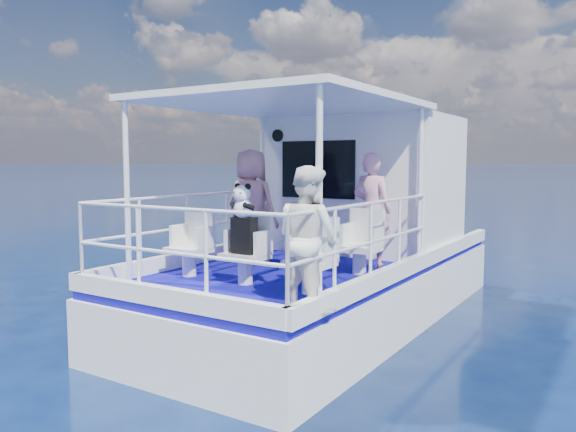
% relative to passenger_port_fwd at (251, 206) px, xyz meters
% --- Properties ---
extents(ground, '(2000.00, 2000.00, 0.00)m').
position_rel_passenger_port_fwd_xyz_m(ground, '(0.82, -0.15, -1.73)').
color(ground, '#08153C').
rests_on(ground, ground).
extents(hull, '(3.00, 7.00, 1.60)m').
position_rel_passenger_port_fwd_xyz_m(hull, '(0.82, 0.85, -1.73)').
color(hull, white).
rests_on(hull, ground).
extents(deck, '(2.90, 6.90, 0.10)m').
position_rel_passenger_port_fwd_xyz_m(deck, '(0.82, 0.85, -0.88)').
color(deck, '#100A8D').
rests_on(deck, hull).
extents(cabin, '(2.85, 2.00, 2.20)m').
position_rel_passenger_port_fwd_xyz_m(cabin, '(0.82, 2.15, 0.27)').
color(cabin, white).
rests_on(cabin, deck).
extents(canopy, '(3.00, 3.20, 0.08)m').
position_rel_passenger_port_fwd_xyz_m(canopy, '(0.82, -0.35, 1.41)').
color(canopy, white).
rests_on(canopy, cabin).
extents(canopy_posts, '(2.77, 2.97, 2.20)m').
position_rel_passenger_port_fwd_xyz_m(canopy_posts, '(0.82, -0.40, 0.27)').
color(canopy_posts, white).
rests_on(canopy_posts, deck).
extents(railings, '(2.84, 3.59, 1.00)m').
position_rel_passenger_port_fwd_xyz_m(railings, '(0.82, -0.73, -0.33)').
color(railings, white).
rests_on(railings, deck).
extents(seat_port_fwd, '(0.48, 0.46, 0.38)m').
position_rel_passenger_port_fwd_xyz_m(seat_port_fwd, '(-0.08, 0.05, -0.64)').
color(seat_port_fwd, silver).
rests_on(seat_port_fwd, deck).
extents(seat_center_fwd, '(0.48, 0.46, 0.38)m').
position_rel_passenger_port_fwd_xyz_m(seat_center_fwd, '(0.82, 0.05, -0.64)').
color(seat_center_fwd, silver).
rests_on(seat_center_fwd, deck).
extents(seat_stbd_fwd, '(0.48, 0.46, 0.38)m').
position_rel_passenger_port_fwd_xyz_m(seat_stbd_fwd, '(1.72, 0.05, -0.64)').
color(seat_stbd_fwd, silver).
rests_on(seat_stbd_fwd, deck).
extents(seat_port_aft, '(0.48, 0.46, 0.38)m').
position_rel_passenger_port_fwd_xyz_m(seat_port_aft, '(-0.08, -1.25, -0.64)').
color(seat_port_aft, silver).
rests_on(seat_port_aft, deck).
extents(seat_center_aft, '(0.48, 0.46, 0.38)m').
position_rel_passenger_port_fwd_xyz_m(seat_center_aft, '(0.82, -1.25, -0.64)').
color(seat_center_aft, silver).
rests_on(seat_center_aft, deck).
extents(seat_stbd_aft, '(0.48, 0.46, 0.38)m').
position_rel_passenger_port_fwd_xyz_m(seat_stbd_aft, '(1.72, -1.25, -0.64)').
color(seat_stbd_aft, silver).
rests_on(seat_stbd_aft, deck).
extents(passenger_port_fwd, '(0.65, 0.49, 1.65)m').
position_rel_passenger_port_fwd_xyz_m(passenger_port_fwd, '(0.00, 0.00, 0.00)').
color(passenger_port_fwd, tan).
rests_on(passenger_port_fwd, deck).
extents(passenger_stbd_fwd, '(0.62, 0.45, 1.60)m').
position_rel_passenger_port_fwd_xyz_m(passenger_stbd_fwd, '(1.64, 0.61, -0.03)').
color(passenger_stbd_fwd, pink).
rests_on(passenger_stbd_fwd, deck).
extents(passenger_stbd_aft, '(0.82, 0.72, 1.43)m').
position_rel_passenger_port_fwd_xyz_m(passenger_stbd_aft, '(2.07, -1.89, -0.11)').
color(passenger_stbd_aft, white).
rests_on(passenger_stbd_aft, deck).
extents(backpack_port, '(0.33, 0.19, 0.43)m').
position_rel_passenger_port_fwd_xyz_m(backpack_port, '(-0.04, -0.04, -0.23)').
color(backpack_port, black).
rests_on(backpack_port, seat_port_fwd).
extents(backpack_center, '(0.29, 0.16, 0.43)m').
position_rel_passenger_port_fwd_xyz_m(backpack_center, '(0.85, -1.31, -0.23)').
color(backpack_center, black).
rests_on(backpack_center, seat_center_aft).
extents(compact_camera, '(0.10, 0.06, 0.06)m').
position_rel_passenger_port_fwd_xyz_m(compact_camera, '(-0.04, -0.04, 0.02)').
color(compact_camera, black).
rests_on(compact_camera, backpack_port).
extents(panda, '(0.26, 0.22, 0.40)m').
position_rel_passenger_port_fwd_xyz_m(panda, '(0.85, -1.32, 0.19)').
color(panda, white).
rests_on(panda, backpack_center).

